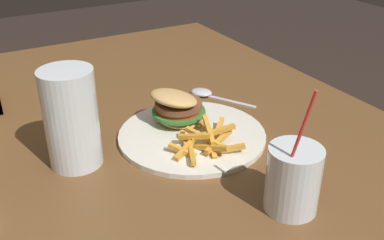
% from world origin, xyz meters
% --- Properties ---
extents(dining_table, '(1.40, 1.36, 0.71)m').
position_xyz_m(dining_table, '(0.00, 0.00, 0.61)').
color(dining_table, brown).
rests_on(dining_table, ground_plane).
extents(meal_plate_near, '(0.30, 0.30, 0.09)m').
position_xyz_m(meal_plate_near, '(-0.01, -0.24, 0.74)').
color(meal_plate_near, silver).
rests_on(meal_plate_near, dining_table).
extents(beer_glass, '(0.10, 0.10, 0.18)m').
position_xyz_m(beer_glass, '(-0.01, -0.01, 0.80)').
color(beer_glass, silver).
rests_on(beer_glass, dining_table).
extents(juice_glass, '(0.08, 0.08, 0.22)m').
position_xyz_m(juice_glass, '(-0.31, -0.27, 0.77)').
color(juice_glass, silver).
rests_on(juice_glass, dining_table).
extents(spoon, '(0.16, 0.11, 0.01)m').
position_xyz_m(spoon, '(0.13, -0.37, 0.72)').
color(spoon, silver).
rests_on(spoon, dining_table).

